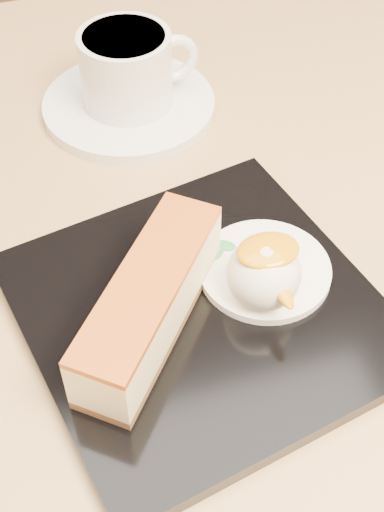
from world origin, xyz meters
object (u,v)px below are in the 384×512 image
object	(u,v)px
ice_cream_scoop	(264,274)
saucer	(129,105)
dessert_plate	(201,312)
cheesecake	(150,302)
coffee_cup	(128,67)
table	(168,377)

from	to	relation	value
ice_cream_scoop	saucer	size ratio (longest dim) A/B	0.32
dessert_plate	saucer	bearing A→B (deg)	87.79
dessert_plate	cheesecake	bearing A→B (deg)	-171.87
ice_cream_scoop	cheesecake	bearing A→B (deg)	180.00
dessert_plate	cheesecake	size ratio (longest dim) A/B	1.60
dessert_plate	cheesecake	world-z (taller)	cheesecake
saucer	coffee_cup	world-z (taller)	coffee_cup
table	coffee_cup	distance (m)	0.27
table	ice_cream_scoop	bearing A→B (deg)	-50.83
table	ice_cream_scoop	size ratio (longest dim) A/B	16.63
dessert_plate	ice_cream_scoop	distance (m)	0.05
cheesecake	saucer	bearing A→B (deg)	28.81
saucer	coffee_cup	distance (m)	0.04
coffee_cup	dessert_plate	bearing A→B (deg)	-97.24
table	coffee_cup	bearing A→B (deg)	83.02
table	saucer	world-z (taller)	saucer
dessert_plate	cheesecake	xyz separation A→B (m)	(-0.04, -0.00, 0.03)
table	cheesecake	size ratio (longest dim) A/B	5.84
dessert_plate	ice_cream_scoop	world-z (taller)	ice_cream_scoop
cheesecake	ice_cream_scoop	distance (m)	0.08
cheesecake	saucer	world-z (taller)	cheesecake
table	dessert_plate	bearing A→B (deg)	-79.32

